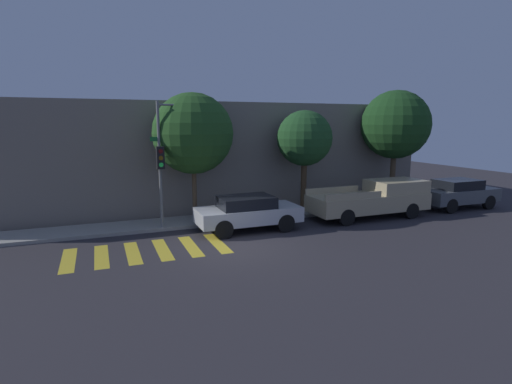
# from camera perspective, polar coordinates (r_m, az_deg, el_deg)

# --- Properties ---
(ground_plane) EXTENTS (60.00, 60.00, 0.00)m
(ground_plane) POSITION_cam_1_polar(r_m,az_deg,el_deg) (14.46, -3.16, -8.01)
(ground_plane) COLOR #2D2B30
(sidewalk) EXTENTS (26.00, 1.94, 0.14)m
(sidewalk) POSITION_cam_1_polar(r_m,az_deg,el_deg) (18.30, -7.34, -4.03)
(sidewalk) COLOR gray
(sidewalk) RESTS_ON ground
(building_row) EXTENTS (26.00, 6.00, 5.44)m
(building_row) POSITION_cam_1_polar(r_m,az_deg,el_deg) (22.10, -10.34, 5.24)
(building_row) COLOR slate
(building_row) RESTS_ON ground
(crosswalk) EXTENTS (5.51, 2.60, 0.00)m
(crosswalk) POSITION_cam_1_polar(r_m,az_deg,el_deg) (14.62, -15.19, -8.14)
(crosswalk) COLOR gold
(crosswalk) RESTS_ON ground
(traffic_light_pole) EXTENTS (2.29, 0.56, 5.30)m
(traffic_light_pole) POSITION_cam_1_polar(r_m,az_deg,el_deg) (16.69, -12.19, 6.28)
(traffic_light_pole) COLOR slate
(traffic_light_pole) RESTS_ON ground
(sedan_near_corner) EXTENTS (4.29, 1.86, 1.45)m
(sedan_near_corner) POSITION_cam_1_polar(r_m,az_deg,el_deg) (16.59, -1.19, -2.86)
(sedan_near_corner) COLOR #B7BABF
(sedan_near_corner) RESTS_ON ground
(pickup_truck) EXTENTS (5.77, 2.01, 1.72)m
(pickup_truck) POSITION_cam_1_polar(r_m,az_deg,el_deg) (19.70, 16.54, -0.90)
(pickup_truck) COLOR tan
(pickup_truck) RESTS_ON ground
(sedan_middle) EXTENTS (4.22, 1.77, 1.53)m
(sedan_middle) POSITION_cam_1_polar(r_m,az_deg,el_deg) (23.37, 26.89, -0.12)
(sedan_middle) COLOR #4C5156
(sedan_middle) RESTS_ON ground
(tree_near_corner) EXTENTS (3.54, 3.54, 5.74)m
(tree_near_corner) POSITION_cam_1_polar(r_m,az_deg,el_deg) (17.80, -9.00, 8.24)
(tree_near_corner) COLOR brown
(tree_near_corner) RESTS_ON ground
(tree_midblock) EXTENTS (2.71, 2.71, 5.05)m
(tree_midblock) POSITION_cam_1_polar(r_m,az_deg,el_deg) (19.78, 6.95, 7.57)
(tree_midblock) COLOR #4C3823
(tree_midblock) RESTS_ON ground
(tree_far_end) EXTENTS (3.64, 3.64, 6.16)m
(tree_far_end) POSITION_cam_1_polar(r_m,az_deg,el_deg) (22.91, 19.30, 9.03)
(tree_far_end) COLOR brown
(tree_far_end) RESTS_ON ground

